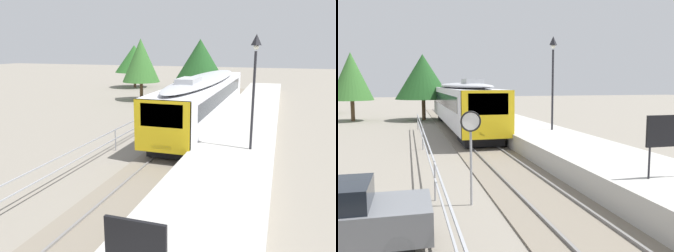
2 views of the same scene
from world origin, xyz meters
The scene contains 9 objects.
ground_plane centered at (-3.00, 22.00, 0.00)m, with size 160.00×160.00×0.00m, color gray.
track_rails centered at (0.00, 22.00, 0.03)m, with size 3.20×60.00×0.14m.
commuter_train centered at (0.00, 28.88, 2.15)m, with size 2.82×19.24×3.74m.
station_platform centered at (3.25, 22.00, 0.45)m, with size 3.90×60.00×0.90m, color #B7B5AD.
platform_lamp_mid_platform centered at (4.07, 20.68, 4.62)m, with size 0.34×0.34×5.35m.
platform_notice_board centered at (2.98, 9.61, 2.19)m, with size 1.20×0.08×1.80m.
tree_behind_carpark centered at (-14.56, 49.07, 4.01)m, with size 5.47×5.47×5.88m.
tree_behind_station_far centered at (-2.50, 37.79, 4.23)m, with size 5.38×5.38×6.41m.
tree_distant_left centered at (-9.10, 38.51, 4.25)m, with size 4.02×4.02×6.53m.
Camera 1 is at (5.27, 4.61, 5.70)m, focal length 36.33 mm.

